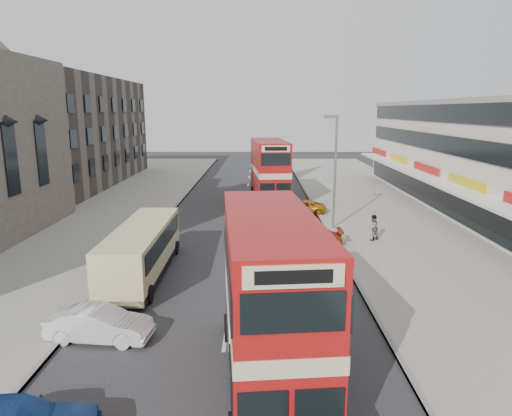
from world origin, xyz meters
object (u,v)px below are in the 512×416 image
(street_lamp, at_px, (334,163))
(pedestrian_near, at_px, (373,227))
(bus_second, at_px, (270,171))
(coach, at_px, (142,249))
(car_right_a, at_px, (309,238))
(bus_main, at_px, (271,300))
(cyclist, at_px, (301,216))
(car_left_front, at_px, (100,324))
(car_right_b, at_px, (301,207))

(street_lamp, bearing_deg, pedestrian_near, -56.13)
(bus_second, height_order, coach, bus_second)
(bus_second, relative_size, coach, 1.10)
(car_right_a, bearing_deg, street_lamp, 154.18)
(bus_main, relative_size, bus_second, 0.94)
(car_right_a, xyz_separation_m, cyclist, (-0.02, 5.55, 0.13))
(street_lamp, xyz_separation_m, car_left_front, (-11.20, -16.13, -4.15))
(street_lamp, bearing_deg, car_right_b, 109.93)
(bus_main, distance_m, car_left_front, 7.11)
(car_left_front, relative_size, pedestrian_near, 2.28)
(car_right_a, xyz_separation_m, car_right_b, (0.30, 9.24, -0.03))
(car_left_front, bearing_deg, bus_main, -106.02)
(bus_main, xyz_separation_m, coach, (-6.40, 9.37, -1.31))
(cyclist, bearing_deg, car_right_a, -94.77)
(bus_second, bearing_deg, street_lamp, 108.35)
(street_lamp, relative_size, bus_main, 0.85)
(pedestrian_near, bearing_deg, street_lamp, -90.59)
(street_lamp, bearing_deg, coach, -140.53)
(car_right_a, bearing_deg, pedestrian_near, 104.81)
(street_lamp, height_order, car_right_a, street_lamp)
(bus_main, bearing_deg, coach, -60.99)
(coach, height_order, car_right_b, coach)
(car_right_a, relative_size, cyclist, 1.95)
(car_right_a, distance_m, cyclist, 5.55)
(bus_main, distance_m, pedestrian_near, 17.11)
(car_right_b, bearing_deg, bus_main, -5.30)
(car_left_front, distance_m, pedestrian_near, 18.59)
(street_lamp, distance_m, bus_second, 10.80)
(bus_second, xyz_separation_m, car_left_front, (-6.91, -25.87, -2.28))
(car_right_b, distance_m, pedestrian_near, 9.07)
(car_right_b, distance_m, cyclist, 3.71)
(street_lamp, height_order, bus_second, street_lamp)
(bus_main, xyz_separation_m, cyclist, (2.77, 19.96, -2.03))
(bus_main, distance_m, car_right_a, 14.84)
(bus_main, height_order, coach, bus_main)
(bus_second, distance_m, car_right_a, 14.36)
(pedestrian_near, bearing_deg, car_left_front, 9.72)
(street_lamp, height_order, bus_main, street_lamp)
(car_right_b, xyz_separation_m, cyclist, (-0.32, -3.69, 0.16))
(street_lamp, height_order, pedestrian_near, street_lamp)
(car_left_front, xyz_separation_m, cyclist, (9.07, 17.42, 0.08))
(coach, bearing_deg, car_right_a, 28.18)
(bus_main, bearing_deg, cyclist, -103.25)
(street_lamp, height_order, car_left_front, street_lamp)
(car_left_front, relative_size, cyclist, 1.85)
(bus_second, distance_m, car_right_b, 5.86)
(coach, relative_size, cyclist, 4.38)
(car_right_b, bearing_deg, cyclist, -2.83)
(car_right_a, bearing_deg, coach, -60.82)
(street_lamp, distance_m, car_right_b, 6.77)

